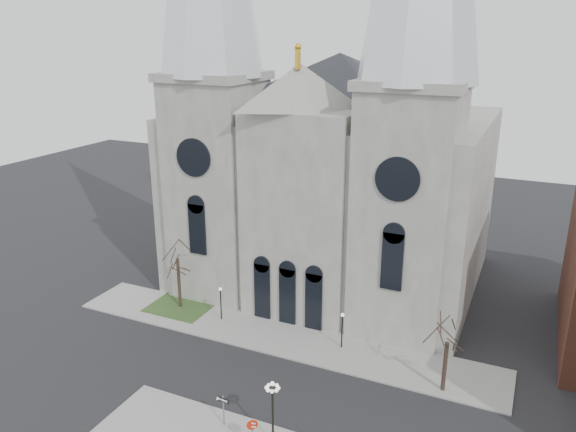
% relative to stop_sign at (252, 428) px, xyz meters
% --- Properties ---
extents(ground, '(160.00, 160.00, 0.00)m').
position_rel_stop_sign_xyz_m(ground, '(-4.93, 2.73, -1.88)').
color(ground, black).
rests_on(ground, ground).
extents(sidewalk_far, '(40.00, 6.00, 0.14)m').
position_rel_stop_sign_xyz_m(sidewalk_far, '(-4.93, 13.73, -1.81)').
color(sidewalk_far, gray).
rests_on(sidewalk_far, ground).
extents(grass_patch, '(6.00, 5.00, 0.18)m').
position_rel_stop_sign_xyz_m(grass_patch, '(-15.93, 14.73, -1.79)').
color(grass_patch, '#27411B').
rests_on(grass_patch, ground).
extents(cathedral, '(33.00, 26.66, 54.00)m').
position_rel_stop_sign_xyz_m(cathedral, '(-4.93, 25.59, 16.60)').
color(cathedral, gray).
rests_on(cathedral, ground).
extents(tree_left, '(3.20, 3.20, 7.50)m').
position_rel_stop_sign_xyz_m(tree_left, '(-15.93, 14.73, 3.71)').
color(tree_left, black).
rests_on(tree_left, ground).
extents(tree_right, '(3.20, 3.20, 6.00)m').
position_rel_stop_sign_xyz_m(tree_right, '(10.07, 11.73, 2.59)').
color(tree_right, black).
rests_on(tree_right, ground).
extents(ped_lamp_left, '(0.32, 0.32, 3.26)m').
position_rel_stop_sign_xyz_m(ped_lamp_left, '(-10.93, 14.23, 0.45)').
color(ped_lamp_left, black).
rests_on(ped_lamp_left, sidewalk_far).
extents(ped_lamp_right, '(0.32, 0.32, 3.26)m').
position_rel_stop_sign_xyz_m(ped_lamp_right, '(1.07, 14.23, 0.45)').
color(ped_lamp_right, black).
rests_on(ped_lamp_right, sidewalk_far).
extents(stop_sign, '(0.85, 0.25, 2.43)m').
position_rel_stop_sign_xyz_m(stop_sign, '(0.00, 0.00, 0.00)').
color(stop_sign, slate).
rests_on(stop_sign, sidewalk_near).
extents(globe_lamp, '(1.33, 1.33, 4.70)m').
position_rel_stop_sign_xyz_m(globe_lamp, '(0.88, 1.17, 1.22)').
color(globe_lamp, black).
rests_on(globe_lamp, sidewalk_near).
extents(one_way_sign, '(1.01, 0.13, 2.30)m').
position_rel_stop_sign_xyz_m(one_way_sign, '(-2.98, 1.36, -0.19)').
color(one_way_sign, slate).
rests_on(one_way_sign, sidewalk_near).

